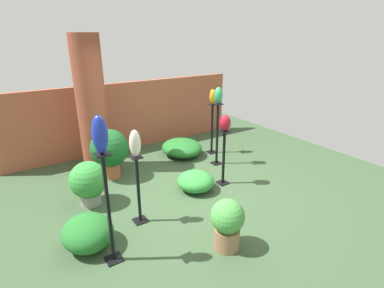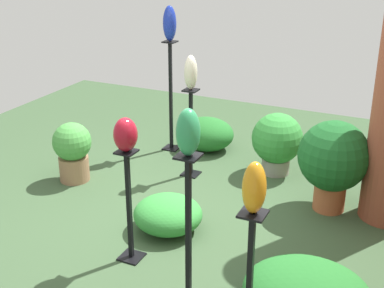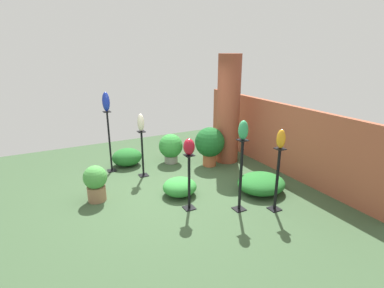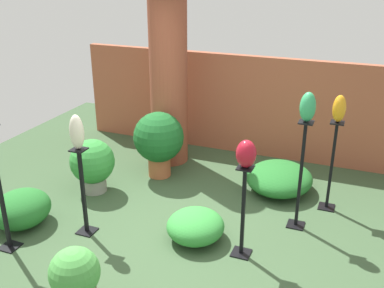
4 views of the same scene
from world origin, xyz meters
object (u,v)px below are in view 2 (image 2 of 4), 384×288
at_px(art_vase_ivory, 191,73).
at_px(art_vase_jade, 188,132).
at_px(potted_plant_mid_right, 277,141).
at_px(pedestal_ivory, 191,137).
at_px(art_vase_cobalt, 170,23).
at_px(potted_plant_front_left, 333,159).
at_px(pedestal_ruby, 129,211).
at_px(pedestal_cobalt, 171,101).
at_px(art_vase_amber, 254,188).
at_px(pedestal_jade, 188,245).
at_px(potted_plant_mid_left, 73,149).
at_px(art_vase_ruby, 125,135).

xyz_separation_m(art_vase_ivory, art_vase_jade, (2.24, 1.04, 0.24)).
bearing_deg(potted_plant_mid_right, art_vase_jade, 3.00).
distance_m(art_vase_ivory, potted_plant_mid_right, 1.31).
bearing_deg(potted_plant_mid_right, pedestal_ivory, -61.96).
xyz_separation_m(art_vase_cobalt, art_vase_jade, (2.85, 1.61, -0.17)).
bearing_deg(pedestal_ivory, potted_plant_front_left, 85.00).
height_order(pedestal_ruby, art_vase_ivory, art_vase_ivory).
bearing_deg(pedestal_cobalt, art_vase_ivory, 43.05).
relative_size(pedestal_cobalt, art_vase_amber, 4.33).
xyz_separation_m(art_vase_ivory, potted_plant_front_left, (0.14, 1.66, -0.68)).
bearing_deg(pedestal_jade, potted_plant_mid_left, -124.92).
height_order(art_vase_ivory, potted_plant_mid_left, art_vase_ivory).
distance_m(pedestal_cobalt, art_vase_jade, 3.38).
distance_m(pedestal_cobalt, potted_plant_mid_left, 1.47).
relative_size(potted_plant_mid_left, potted_plant_front_left, 0.72).
relative_size(pedestal_ivory, art_vase_amber, 3.17).
height_order(art_vase_cobalt, art_vase_amber, art_vase_cobalt).
height_order(pedestal_ivory, pedestal_jade, pedestal_jade).
bearing_deg(pedestal_ivory, potted_plant_mid_left, -58.76).
xyz_separation_m(pedestal_ivory, pedestal_jade, (2.24, 1.04, 0.13)).
relative_size(pedestal_ruby, art_vase_ivory, 2.66).
xyz_separation_m(art_vase_ruby, art_vase_ivory, (-1.79, -0.26, 0.07)).
bearing_deg(potted_plant_mid_left, pedestal_ruby, 52.64).
bearing_deg(potted_plant_mid_left, art_vase_ruby, 52.64).
bearing_deg(pedestal_ruby, art_vase_amber, 61.04).
relative_size(pedestal_jade, art_vase_ivory, 3.38).
bearing_deg(pedestal_ruby, art_vase_jade, 59.91).
height_order(pedestal_ivory, potted_plant_mid_left, pedestal_ivory).
height_order(potted_plant_mid_left, potted_plant_mid_right, potted_plant_mid_right).
bearing_deg(potted_plant_mid_right, pedestal_jade, 3.00).
height_order(art_vase_ivory, potted_plant_mid_right, art_vase_ivory).
distance_m(pedestal_cobalt, art_vase_ivory, 1.02).
xyz_separation_m(art_vase_amber, potted_plant_front_left, (-2.39, 0.05, -0.76)).
distance_m(pedestal_ruby, art_vase_ivory, 1.96).
relative_size(pedestal_ivory, potted_plant_mid_left, 1.50).
bearing_deg(art_vase_ruby, pedestal_jade, 59.91).
relative_size(art_vase_ruby, potted_plant_front_left, 0.30).
height_order(pedestal_ruby, pedestal_ivory, pedestal_ivory).
distance_m(potted_plant_mid_left, potted_plant_front_left, 2.88).
distance_m(pedestal_ivory, art_vase_amber, 3.12).
bearing_deg(art_vase_amber, pedestal_ruby, -118.96).
distance_m(pedestal_cobalt, art_vase_cobalt, 0.98).
bearing_deg(pedestal_ivory, pedestal_cobalt, -136.95).
relative_size(pedestal_jade, potted_plant_mid_right, 1.77).
relative_size(pedestal_ivory, art_vase_jade, 3.17).
distance_m(potted_plant_mid_left, potted_plant_mid_right, 2.37).
xyz_separation_m(pedestal_ruby, potted_plant_mid_right, (-2.26, 0.64, -0.06)).
bearing_deg(potted_plant_front_left, pedestal_jade, -16.52).
bearing_deg(potted_plant_mid_right, art_vase_amber, 13.27).
bearing_deg(art_vase_ivory, pedestal_jade, 24.85).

